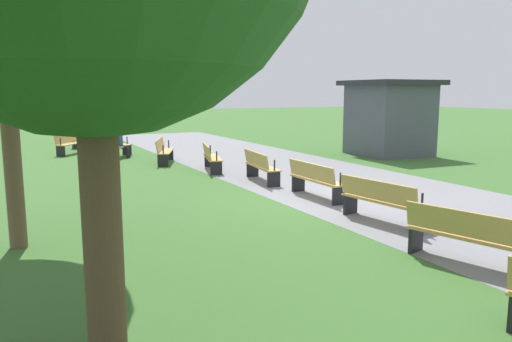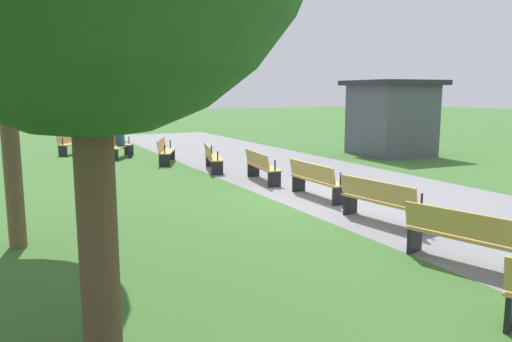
# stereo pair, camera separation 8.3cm
# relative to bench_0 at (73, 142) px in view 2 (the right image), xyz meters

# --- Properties ---
(ground_plane) EXTENTS (120.00, 120.00, 0.00)m
(ground_plane) POSITION_rel_bench_0_xyz_m (12.08, 4.30, -0.48)
(ground_plane) COLOR #3D6B2D
(path_paving) EXTENTS (40.63, 5.65, 0.01)m
(path_paving) POSITION_rel_bench_0_xyz_m (12.08, 6.01, -0.48)
(path_paving) COLOR gray
(path_paving) RESTS_ON ground
(bench_0) EXTENTS (1.79, 1.57, 0.89)m
(bench_0) POSITION_rel_bench_0_xyz_m (0.00, 0.00, 0.00)
(bench_0) COLOR tan
(bench_0) RESTS_ON ground
(bench_1) EXTENTS (1.89, 1.40, 0.89)m
(bench_1) POSITION_rel_bench_0_xyz_m (2.14, 1.48, 0.00)
(bench_1) COLOR tan
(bench_1) RESTS_ON ground
(bench_2) EXTENTS (1.95, 1.20, 0.89)m
(bench_2) POSITION_rel_bench_0_xyz_m (4.46, 2.67, 0.00)
(bench_2) COLOR tan
(bench_2) RESTS_ON ground
(bench_3) EXTENTS (1.98, 0.97, 0.89)m
(bench_3) POSITION_rel_bench_0_xyz_m (6.92, 3.53, 0.00)
(bench_3) COLOR tan
(bench_3) RESTS_ON ground
(bench_4) EXTENTS (1.97, 0.73, 0.89)m
(bench_4) POSITION_rel_bench_0_xyz_m (9.48, 4.05, 0.00)
(bench_4) COLOR tan
(bench_4) RESTS_ON ground
(bench_5) EXTENTS (1.92, 0.47, 0.89)m
(bench_5) POSITION_rel_bench_0_xyz_m (12.08, 4.23, 0.00)
(bench_5) COLOR tan
(bench_5) RESTS_ON ground
(bench_6) EXTENTS (1.97, 0.73, 0.89)m
(bench_6) POSITION_rel_bench_0_xyz_m (14.69, 4.05, 0.00)
(bench_6) COLOR tan
(bench_6) RESTS_ON ground
(bench_7) EXTENTS (1.98, 0.97, 0.89)m
(bench_7) POSITION_rel_bench_0_xyz_m (17.24, 3.53, 0.00)
(bench_7) COLOR tan
(bench_7) RESTS_ON ground
(person_seated) EXTENTS (0.53, 0.60, 1.20)m
(person_seated) POSITION_rel_bench_0_xyz_m (2.18, 1.63, 0.16)
(person_seated) COLOR navy
(person_seated) RESTS_ON ground
(trash_bin) EXTENTS (0.51, 0.51, 0.75)m
(trash_bin) POSITION_rel_bench_0_xyz_m (-2.02, 0.52, -0.10)
(trash_bin) COLOR black
(trash_bin) RESTS_ON ground
(kiosk) EXTENTS (3.43, 3.31, 3.06)m
(kiosk) POSITION_rel_bench_0_xyz_m (6.29, 11.74, 1.09)
(kiosk) COLOR #4C515B
(kiosk) RESTS_ON ground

